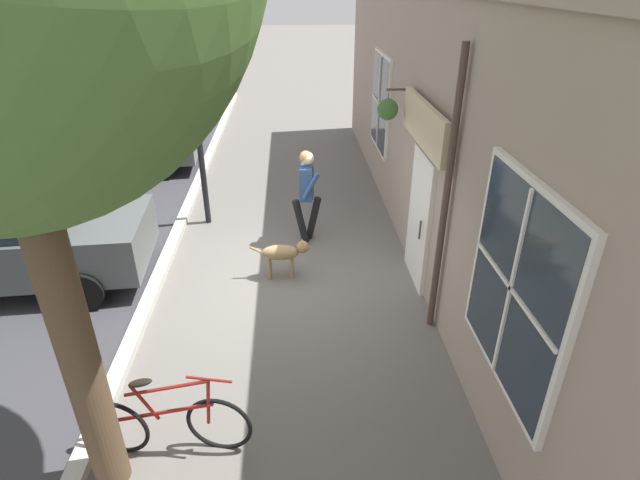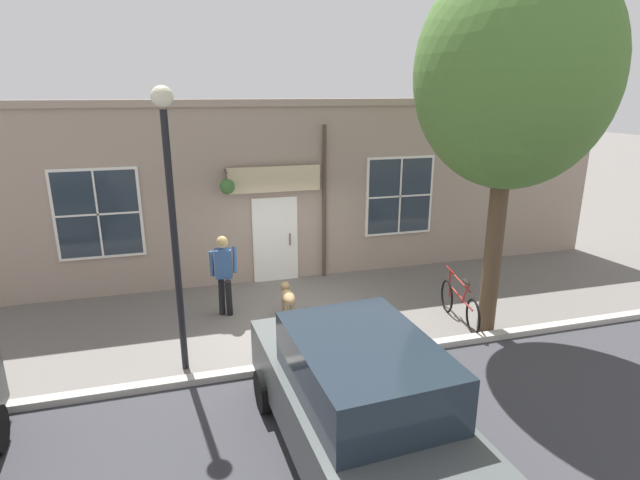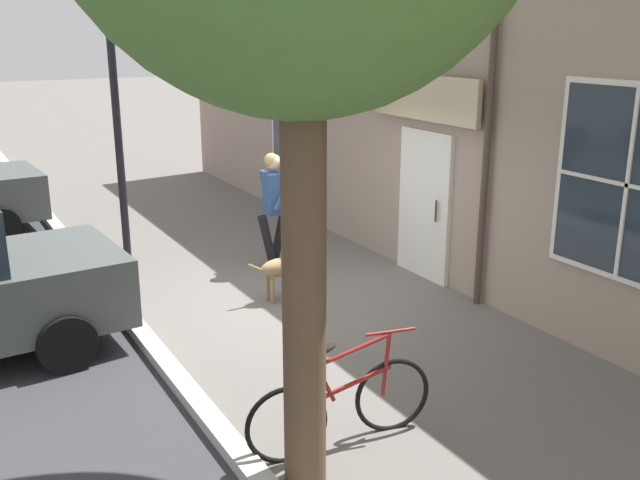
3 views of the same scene
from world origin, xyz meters
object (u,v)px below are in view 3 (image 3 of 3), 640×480
at_px(pedestrian_walking, 273,199).
at_px(dog_on_leash, 287,266).
at_px(leaning_bicycle, 342,405).
at_px(street_lamp, 112,60).

bearing_deg(pedestrian_walking, dog_on_leash, 71.43).
relative_size(leaning_bicycle, street_lamp, 0.38).
distance_m(dog_on_leash, leaning_bicycle, 3.52).
bearing_deg(leaning_bicycle, street_lamp, -86.21).
relative_size(pedestrian_walking, leaning_bicycle, 1.00).
height_order(dog_on_leash, leaning_bicycle, leaning_bicycle).
relative_size(pedestrian_walking, dog_on_leash, 1.71).
xyz_separation_m(pedestrian_walking, dog_on_leash, (0.42, 1.24, -0.60)).
xyz_separation_m(pedestrian_walking, street_lamp, (1.96, -0.87, 1.99)).
relative_size(pedestrian_walking, street_lamp, 0.38).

